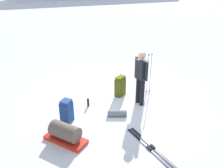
{
  "coord_description": "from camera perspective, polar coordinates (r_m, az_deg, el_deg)",
  "views": [
    {
      "loc": [
        -1.07,
        -6.72,
        4.06
      ],
      "look_at": [
        0.0,
        0.0,
        0.7
      ],
      "focal_mm": 40.77,
      "sensor_mm": 36.0,
      "label": 1
    }
  ],
  "objects": [
    {
      "name": "ski_poles_planted_near",
      "position": [
        8.33,
        8.33,
        2.68
      ],
      "size": [
        0.18,
        0.1,
        1.39
      ],
      "color": "#B8B0B9",
      "rests_on": "ground_plane"
    },
    {
      "name": "backpack_large_dark",
      "position": [
        7.08,
        -10.13,
        -6.01
      ],
      "size": [
        0.39,
        0.4,
        0.67
      ],
      "color": "navy",
      "rests_on": "ground_plane"
    },
    {
      "name": "ski_pair_near",
      "position": [
        6.31,
        8.7,
        -13.97
      ],
      "size": [
        0.8,
        1.7,
        0.05
      ],
      "color": "black",
      "rests_on": "ground_plane"
    },
    {
      "name": "thermos_bottle",
      "position": [
        7.79,
        -5.38,
        -4.13
      ],
      "size": [
        0.07,
        0.07,
        0.26
      ],
      "primitive_type": "cylinder",
      "color": "black",
      "rests_on": "ground_plane"
    },
    {
      "name": "backpack_bright",
      "position": [
        8.28,
        1.85,
        -0.51
      ],
      "size": [
        0.41,
        0.41,
        0.67
      ],
      "color": "#494C12",
      "rests_on": "ground_plane"
    },
    {
      "name": "skier_standing",
      "position": [
        7.58,
        6.51,
        1.9
      ],
      "size": [
        0.34,
        0.53,
        1.7
      ],
      "color": "black",
      "rests_on": "ground_plane"
    },
    {
      "name": "sleeping_mat_rolled",
      "position": [
        7.32,
        1.16,
        -6.59
      ],
      "size": [
        0.57,
        0.26,
        0.18
      ],
      "primitive_type": "cylinder",
      "rotation": [
        0.0,
        1.57,
        2.98
      ],
      "color": "slate",
      "rests_on": "ground_plane"
    },
    {
      "name": "ground_plane",
      "position": [
        7.93,
        0.0,
        -4.54
      ],
      "size": [
        80.0,
        80.0,
        0.0
      ],
      "primitive_type": "plane",
      "color": "silver"
    },
    {
      "name": "gear_sled",
      "position": [
        6.43,
        -10.45,
        -10.86
      ],
      "size": [
        1.12,
        1.02,
        0.49
      ],
      "color": "red",
      "rests_on": "ground_plane"
    }
  ]
}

